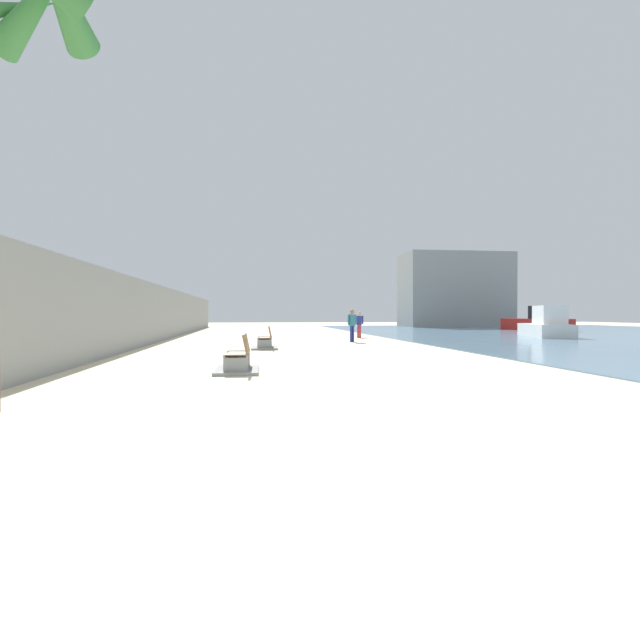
% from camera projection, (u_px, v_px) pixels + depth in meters
% --- Properties ---
extents(ground_plane, '(120.00, 120.00, 0.00)m').
position_uv_depth(ground_plane, '(293.00, 341.00, 27.42)').
color(ground_plane, beige).
extents(seawall, '(0.80, 64.00, 3.03)m').
position_uv_depth(seawall, '(150.00, 313.00, 26.38)').
color(seawall, gray).
rests_on(seawall, ground).
extents(bench_near, '(1.15, 2.12, 0.98)m').
position_uv_depth(bench_near, '(238.00, 362.00, 13.04)').
color(bench_near, gray).
rests_on(bench_near, ground).
extents(bench_far, '(1.15, 2.12, 0.98)m').
position_uv_depth(bench_far, '(265.00, 343.00, 21.60)').
color(bench_far, gray).
rests_on(bench_far, ground).
extents(person_walking, '(0.50, 0.28, 1.72)m').
position_uv_depth(person_walking, '(352.00, 323.00, 26.66)').
color(person_walking, navy).
rests_on(person_walking, ground).
extents(person_standing, '(0.52, 0.23, 1.62)m').
position_uv_depth(person_standing, '(359.00, 323.00, 31.21)').
color(person_standing, '#B22D33').
rests_on(person_standing, ground).
extents(boat_distant, '(3.72, 6.67, 2.16)m').
position_uv_depth(boat_distant, '(539.00, 321.00, 44.18)').
color(boat_distant, red).
rests_on(boat_distant, water_bay).
extents(boat_outer, '(3.43, 5.92, 1.97)m').
position_uv_depth(boat_outer, '(546.00, 326.00, 31.81)').
color(boat_outer, white).
rests_on(boat_outer, water_bay).
extents(harbor_building, '(12.00, 6.00, 8.41)m').
position_uv_depth(harbor_building, '(455.00, 290.00, 57.98)').
color(harbor_building, gray).
rests_on(harbor_building, ground).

